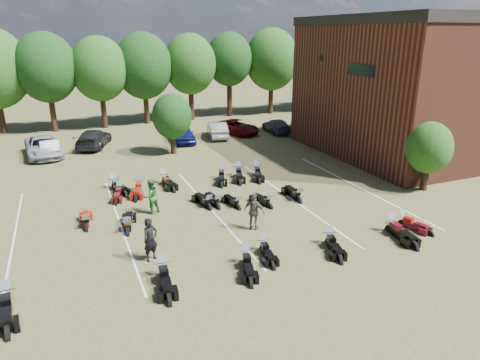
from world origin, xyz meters
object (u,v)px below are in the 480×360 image
person_black (150,240)px  person_green (151,196)px  car_4 (183,134)px  motorcycle_14 (120,195)px  motorcycle_3 (263,251)px  motorcycle_0 (8,306)px  motorcycle_7 (87,230)px  person_grey (254,212)px

person_black → person_green: person_black is taller
car_4 → motorcycle_14: (-7.18, -11.62, -0.78)m
motorcycle_14 → car_4: bearing=73.8°
motorcycle_3 → motorcycle_14: bearing=126.1°
motorcycle_0 → motorcycle_3: 10.38m
motorcycle_14 → motorcycle_0: bearing=-102.5°
person_green → motorcycle_7: (-3.48, -0.88, -0.98)m
motorcycle_14 → person_black: bearing=-73.2°
car_4 → person_grey: (-1.58, -19.22, 0.20)m
motorcycle_3 → motorcycle_14: motorcycle_14 is taller
person_black → person_grey: bearing=-12.5°
car_4 → person_black: bearing=-103.8°
motorcycle_7 → person_grey: bearing=160.7°
car_4 → motorcycle_14: car_4 is taller
person_black → motorcycle_7: person_black is taller
motorcycle_3 → motorcycle_14: 11.05m
motorcycle_3 → motorcycle_7: (-7.26, 5.44, 0.00)m
motorcycle_0 → motorcycle_7: (3.11, 5.64, 0.00)m
motorcycle_3 → motorcycle_14: (-5.02, 9.84, 0.00)m
car_4 → person_black: (-6.99, -20.30, 0.20)m
person_green → person_grey: (4.36, -4.07, 0.00)m
motorcycle_3 → motorcycle_7: 9.07m
car_4 → motorcycle_7: 18.61m
person_black → person_grey: 5.52m
motorcycle_0 → motorcycle_7: bearing=56.1°
person_green → motorcycle_14: person_green is taller
person_green → motorcycle_3: person_green is taller
person_green → person_grey: bearing=118.2°
car_4 → person_green: (-5.94, -15.15, 0.20)m
motorcycle_14 → motorcycle_3: bearing=-47.4°
motorcycle_7 → person_green: bearing=-163.0°
car_4 → motorcycle_7: bearing=-115.2°
person_green → motorcycle_14: 3.86m
motorcycle_3 → motorcycle_7: bearing=152.2°
car_4 → person_grey: size_ratio=2.33×
person_black → motorcycle_7: 5.01m
person_black → motorcycle_3: person_black is taller
motorcycle_7 → motorcycle_14: motorcycle_7 is taller
car_4 → motorcycle_0: 25.05m
person_grey → motorcycle_7: person_grey is taller
person_grey → motorcycle_14: 9.49m
car_4 → motorcycle_14: 13.69m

